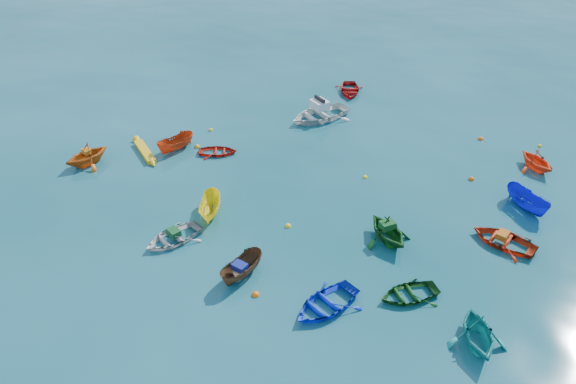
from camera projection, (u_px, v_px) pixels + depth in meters
The scene contains 31 objects.
ground at pixel (239, 245), 28.94m from camera, with size 160.00×160.00×0.00m, color #094048.
dinghy_white_near at pixel (173, 240), 29.28m from camera, with size 2.22×3.11×0.65m, color beige.
sampan_brown_mid at pixel (242, 276), 27.02m from camera, with size 1.06×2.81×1.09m, color #53351E.
dinghy_blue_se at pixel (326, 307), 25.30m from camera, with size 2.43×3.40×0.71m, color #102FD3.
dinghy_orange_w at pixel (89, 164), 35.69m from camera, with size 2.49×2.89×1.52m, color #CD5B13.
sampan_yellow_mid at pixel (211, 214), 31.19m from camera, with size 1.09×2.88×1.11m, color yellow.
dinghy_green_e at pixel (408, 297), 25.86m from camera, with size 2.05×2.86×0.59m, color #104416.
dinghy_cyan_se at pixel (475, 343), 23.60m from camera, with size 2.52×2.93×1.54m, color teal.
dinghy_red_nw at pixel (218, 154), 36.75m from camera, with size 1.79×2.51×0.52m, color red.
sampan_orange_n at pixel (176, 150), 37.16m from camera, with size 1.07×2.85×1.10m, color #C43F12.
dinghy_green_n at pixel (387, 240), 29.27m from camera, with size 2.51×2.91×1.53m, color #13541A.
dinghy_red_ne at pixel (503, 243), 29.07m from camera, with size 2.35×3.29×0.68m, color red.
sampan_blue_far at pixel (525, 208), 31.66m from camera, with size 1.14×3.03×1.17m, color #1016CB.
dinghy_red_far at pixel (349, 92), 44.81m from camera, with size 2.27×3.17×0.66m, color #A8100E.
dinghy_orange_far at pixel (534, 168), 35.21m from camera, with size 2.26×2.63×1.38m, color #F74417.
kayak_yellow at pixel (145, 154), 36.76m from camera, with size 0.56×3.78×0.38m, color gold, non-canonical shape.
motorboat_white at pixel (319, 118), 41.01m from camera, with size 3.29×4.60×1.56m, color silver.
tarp_green_a at pixel (174, 232), 29.06m from camera, with size 0.67×0.51×0.32m, color #134F23.
tarp_blue_a at pixel (240, 267), 26.52m from camera, with size 0.68×0.51×0.33m, color navy.
tarp_orange_a at pixel (86, 151), 35.22m from camera, with size 0.56×0.43×0.27m, color orange.
tarp_green_b at pixel (387, 225), 28.82m from camera, with size 0.75×0.57×0.36m, color #124A1B.
tarp_orange_b at pixel (503, 235), 28.83m from camera, with size 0.69×0.52×0.33m, color #B35B12.
buoy_ye_a at pixel (288, 227), 30.26m from camera, with size 0.34×0.34×0.34m, color yellow.
buoy_or_b at pixel (256, 295), 25.95m from camera, with size 0.36×0.36×0.36m, color orange.
buoy_ye_b at pixel (197, 147), 37.45m from camera, with size 0.38×0.38×0.38m, color gold.
buoy_or_c at pixel (208, 208), 31.68m from camera, with size 0.37×0.37×0.37m, color orange.
buoy_ye_c at pixel (365, 178), 34.32m from camera, with size 0.30×0.30×0.30m, color yellow.
buoy_or_d at pixel (471, 180), 34.14m from camera, with size 0.37×0.37×0.37m, color #D5580B.
buoy_ye_d at pixel (211, 130), 39.44m from camera, with size 0.32×0.32×0.32m, color yellow.
buoy_or_e at pixel (480, 139), 38.36m from camera, with size 0.38×0.38×0.38m, color #FF5A0D.
buoy_ye_e at pixel (539, 146), 37.54m from camera, with size 0.30×0.30×0.30m, color gold.
Camera 1 is at (13.43, -18.15, 18.49)m, focal length 35.00 mm.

